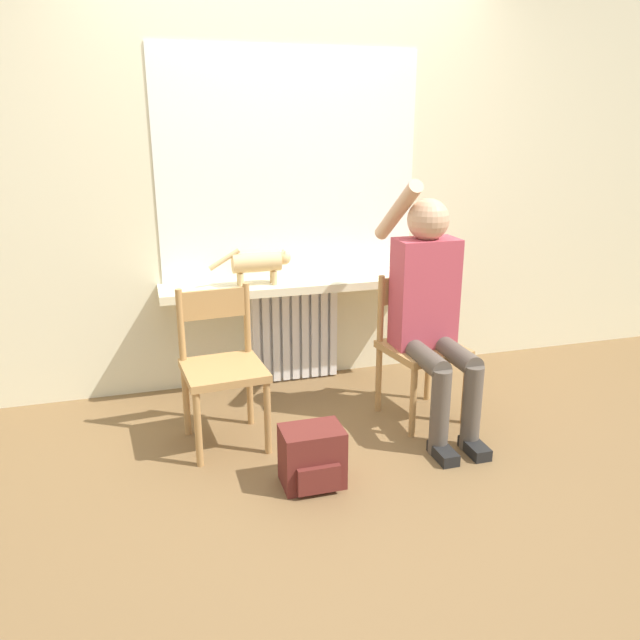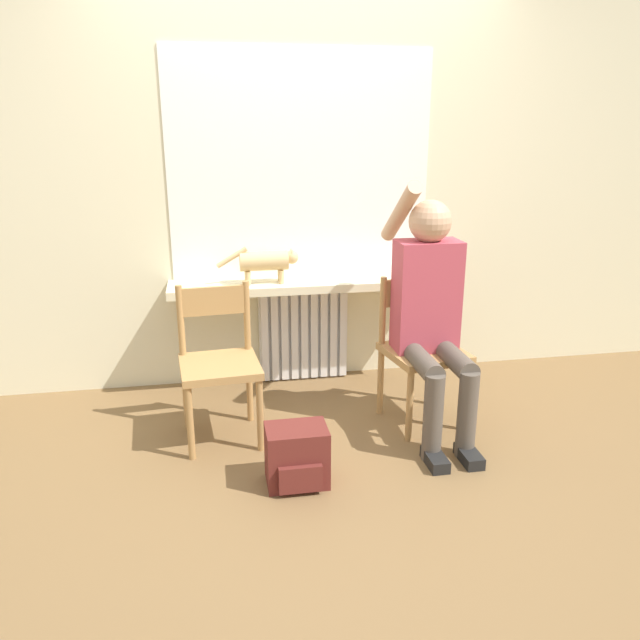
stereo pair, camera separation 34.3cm
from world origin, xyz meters
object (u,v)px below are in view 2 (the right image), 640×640
cat (266,261)px  chair_right (421,348)px  backpack (297,456)px  person (431,307)px  chair_left (219,361)px

cat → chair_right: bearing=-35.8°
cat → backpack: bearing=-89.2°
chair_right → backpack: 1.00m
chair_right → person: (0.01, -0.10, 0.27)m
cat → backpack: size_ratio=1.72×
cat → backpack: 1.31m
backpack → person: bearing=29.1°
chair_left → cat: bearing=56.5°
chair_left → person: 1.16m
chair_left → cat: 0.77m
cat → backpack: (0.02, -1.12, -0.69)m
person → chair_left: bearing=174.8°
person → backpack: size_ratio=4.74×
backpack → cat: bearing=90.8°
cat → person: bearing=-40.0°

